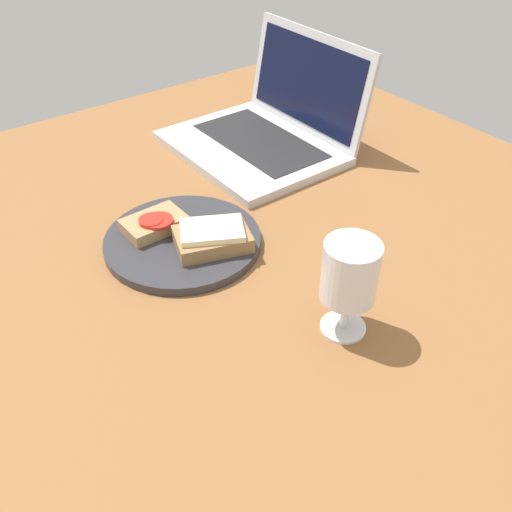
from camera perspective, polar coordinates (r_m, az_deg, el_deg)
wooden_table at (r=85.91cm, az=-1.74°, el=-2.71°), size 140.00×140.00×3.00cm
plate at (r=91.10cm, az=-7.33°, el=1.49°), size 24.80×24.80×1.51cm
sandwich_with_tomato at (r=92.39cm, az=-10.13°, el=3.25°), size 7.07×9.78×2.69cm
sandwich_with_cheese at (r=87.39cm, az=-4.56°, el=1.83°), size 11.02×13.18×3.38cm
wine_glass at (r=71.58cm, az=9.35°, el=-1.95°), size 7.20×7.20×13.88cm
laptop at (r=117.95cm, az=1.05°, el=12.53°), size 33.95×29.89×20.92cm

